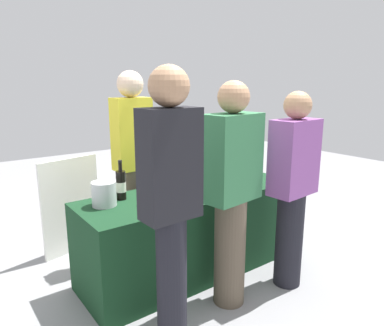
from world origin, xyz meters
name	(u,v)px	position (x,y,z in m)	size (l,w,h in m)	color
ground_plane	(192,269)	(0.00, 0.00, 0.00)	(12.00, 12.00, 0.00)	gray
tasting_table	(192,231)	(0.00, 0.00, 0.37)	(1.97, 0.68, 0.74)	#14381E
wine_bottle_0	(121,185)	(-0.58, 0.17, 0.86)	(0.08, 0.08, 0.32)	black
wine_bottle_1	(162,180)	(-0.24, 0.10, 0.86)	(0.07, 0.07, 0.33)	black
wine_bottle_2	(172,180)	(-0.15, 0.09, 0.85)	(0.07, 0.07, 0.31)	black
wine_bottle_3	(199,171)	(0.20, 0.16, 0.86)	(0.07, 0.07, 0.32)	black
wine_bottle_4	(231,168)	(0.52, 0.08, 0.85)	(0.08, 0.08, 0.31)	black
wine_glass_0	(146,192)	(-0.49, -0.06, 0.84)	(0.07, 0.07, 0.14)	silver
wine_glass_1	(183,187)	(-0.17, -0.11, 0.83)	(0.07, 0.07, 0.13)	silver
wine_glass_2	(196,187)	(-0.10, -0.18, 0.84)	(0.07, 0.07, 0.14)	silver
wine_glass_3	(246,173)	(0.54, -0.12, 0.84)	(0.07, 0.07, 0.14)	silver
ice_bucket	(104,194)	(-0.75, 0.10, 0.83)	(0.19, 0.19, 0.19)	silver
server_pouring	(133,156)	(-0.28, 0.55, 0.99)	(0.35, 0.24, 1.76)	brown
guest_0	(171,199)	(-0.66, -0.68, 0.99)	(0.35, 0.24, 1.76)	black
guest_1	(231,190)	(-0.06, -0.55, 0.90)	(0.45, 0.28, 1.67)	brown
guest_2	(293,185)	(0.51, -0.66, 0.86)	(0.42, 0.25, 1.60)	black
menu_board	(71,206)	(-0.73, 1.00, 0.48)	(0.61, 0.03, 0.95)	white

